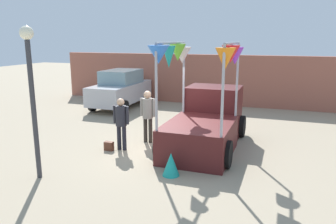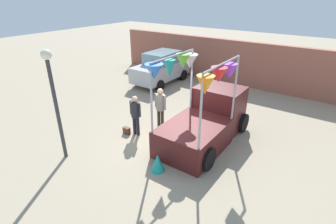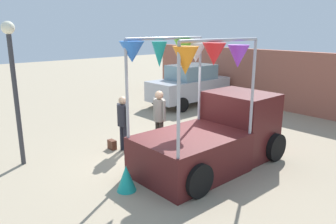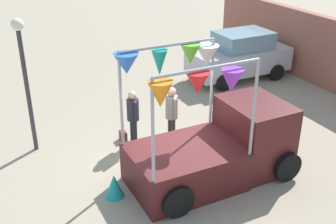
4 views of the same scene
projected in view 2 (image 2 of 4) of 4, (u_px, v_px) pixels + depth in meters
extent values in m
plane|color=gray|center=(171.00, 140.00, 10.07)|extent=(60.00, 60.00, 0.00)
cube|color=#4C1919|center=(193.00, 137.00, 9.28)|extent=(1.90, 2.60, 1.00)
cube|color=#4C1919|center=(219.00, 108.00, 10.59)|extent=(1.80, 1.40, 1.80)
cube|color=#8CB2C6|center=(220.00, 98.00, 10.40)|extent=(1.76, 1.37, 0.60)
cylinder|color=black|center=(201.00, 111.00, 11.56)|extent=(0.22, 0.76, 0.76)
cylinder|color=black|center=(243.00, 123.00, 10.57)|extent=(0.22, 0.76, 0.76)
cylinder|color=black|center=(160.00, 141.00, 9.31)|extent=(0.22, 0.76, 0.76)
cylinder|color=black|center=(208.00, 159.00, 8.32)|extent=(0.22, 0.76, 0.76)
cylinder|color=#A5A5AD|center=(191.00, 80.00, 9.94)|extent=(0.07, 0.07, 2.29)
cylinder|color=#A5A5AD|center=(235.00, 89.00, 9.03)|extent=(0.07, 0.07, 2.29)
cylinder|color=#A5A5AD|center=(151.00, 100.00, 8.14)|extent=(0.07, 0.07, 2.29)
cylinder|color=#A5A5AD|center=(201.00, 114.00, 7.22)|extent=(0.07, 0.07, 2.29)
cylinder|color=#A5A5AD|center=(174.00, 56.00, 8.55)|extent=(0.07, 2.44, 0.07)
cylinder|color=#A5A5AD|center=(223.00, 64.00, 7.64)|extent=(0.07, 2.44, 0.07)
cone|color=blue|center=(154.00, 72.00, 7.89)|extent=(0.79, 0.79, 0.48)
cone|color=orange|center=(205.00, 85.00, 7.01)|extent=(0.65, 0.65, 0.54)
cone|color=teal|center=(170.00, 69.00, 8.54)|extent=(0.43, 0.43, 0.62)
cone|color=red|center=(219.00, 75.00, 7.58)|extent=(0.55, 0.55, 0.46)
cone|color=#66CC33|center=(183.00, 61.00, 9.10)|extent=(0.71, 0.71, 0.51)
cone|color=purple|center=(230.00, 71.00, 8.22)|extent=(0.59, 0.59, 0.50)
cone|color=white|center=(190.00, 61.00, 9.49)|extent=(0.59, 0.59, 0.51)
cube|color=#B7B7BC|center=(161.00, 70.00, 16.01)|extent=(1.70, 4.00, 0.90)
cube|color=#72939E|center=(162.00, 57.00, 15.79)|extent=(1.50, 2.10, 0.66)
cylinder|color=black|center=(162.00, 71.00, 17.57)|extent=(0.18, 0.64, 0.64)
cylinder|color=black|center=(183.00, 75.00, 16.68)|extent=(0.18, 0.64, 0.64)
cylinder|color=black|center=(137.00, 80.00, 15.72)|extent=(0.18, 0.64, 0.64)
cylinder|color=black|center=(160.00, 86.00, 14.83)|extent=(0.18, 0.64, 0.64)
cylinder|color=black|center=(134.00, 125.00, 10.37)|extent=(0.13, 0.13, 0.78)
cylinder|color=black|center=(138.00, 126.00, 10.28)|extent=(0.13, 0.13, 0.78)
cylinder|color=#26262D|center=(135.00, 109.00, 10.03)|extent=(0.34, 0.34, 0.62)
sphere|color=tan|center=(135.00, 99.00, 9.85)|extent=(0.24, 0.24, 0.24)
cylinder|color=#26262D|center=(131.00, 107.00, 10.13)|extent=(0.09, 0.09, 0.56)
cylinder|color=#26262D|center=(140.00, 110.00, 9.90)|extent=(0.09, 0.09, 0.56)
cylinder|color=#2D2823|center=(159.00, 119.00, 10.82)|extent=(0.13, 0.13, 0.84)
cylinder|color=#2D2823|center=(162.00, 120.00, 10.73)|extent=(0.13, 0.13, 0.84)
cylinder|color=gray|center=(160.00, 102.00, 10.46)|extent=(0.34, 0.34, 0.66)
sphere|color=tan|center=(160.00, 92.00, 10.26)|extent=(0.25, 0.25, 0.25)
cylinder|color=gray|center=(156.00, 100.00, 10.56)|extent=(0.09, 0.09, 0.60)
cylinder|color=gray|center=(165.00, 103.00, 10.33)|extent=(0.09, 0.09, 0.60)
cube|color=#592D1E|center=(127.00, 131.00, 10.47)|extent=(0.28, 0.16, 0.28)
cylinder|color=#333338|center=(57.00, 112.00, 8.38)|extent=(0.12, 0.12, 3.38)
sphere|color=#F2EDCC|center=(46.00, 55.00, 7.60)|extent=(0.32, 0.32, 0.32)
cube|color=#9E5947|center=(247.00, 64.00, 15.25)|extent=(18.00, 0.36, 2.60)
cone|color=teal|center=(158.00, 163.00, 8.26)|extent=(0.52, 0.52, 0.60)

